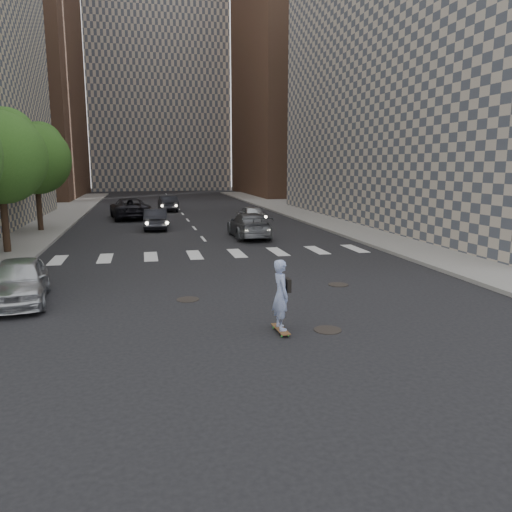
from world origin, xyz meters
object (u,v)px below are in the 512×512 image
at_px(traffic_car_d, 250,214).
at_px(traffic_car_e, 168,203).
at_px(tree_c, 37,156).
at_px(skateboarder, 281,295).
at_px(traffic_car_a, 156,219).
at_px(silver_sedan, 19,281).
at_px(tree_b, 1,153).
at_px(traffic_car_b, 249,225).
at_px(traffic_car_c, 130,208).

bearing_deg(traffic_car_d, traffic_car_e, -67.53).
bearing_deg(traffic_car_e, traffic_car_d, 112.44).
distance_m(tree_c, skateboarder, 23.80).
height_order(traffic_car_a, traffic_car_d, traffic_car_a).
height_order(silver_sedan, traffic_car_d, silver_sedan).
height_order(tree_b, silver_sedan, tree_b).
xyz_separation_m(tree_b, tree_c, (0.00, 8.00, 0.00)).
height_order(traffic_car_b, traffic_car_c, traffic_car_c).
distance_m(tree_b, traffic_car_c, 16.20).
relative_size(silver_sedan, traffic_car_a, 0.97).
bearing_deg(tree_b, traffic_car_a, 48.24).
bearing_deg(tree_c, silver_sedan, -81.85).
bearing_deg(tree_c, traffic_car_b, -22.99).
xyz_separation_m(silver_sedan, traffic_car_a, (4.53, 16.95, -0.00)).
height_order(skateboarder, traffic_car_e, skateboarder).
height_order(traffic_car_d, traffic_car_e, traffic_car_e).
relative_size(tree_c, traffic_car_e, 1.56).
bearing_deg(traffic_car_d, skateboarder, 76.47).
height_order(skateboarder, traffic_car_d, skateboarder).
xyz_separation_m(tree_c, traffic_car_b, (12.11, -5.14, -3.94)).
distance_m(tree_b, traffic_car_d, 17.35).
height_order(tree_b, tree_c, same).
xyz_separation_m(silver_sedan, traffic_car_d, (11.22, 19.03, -0.03)).
relative_size(tree_c, traffic_car_a, 1.61).
distance_m(traffic_car_b, traffic_car_c, 13.87).
bearing_deg(traffic_car_b, traffic_car_d, -102.14).
bearing_deg(traffic_car_c, traffic_car_e, -125.47).
xyz_separation_m(tree_b, silver_sedan, (2.45, -9.14, -3.97)).
relative_size(traffic_car_a, traffic_car_d, 1.08).
relative_size(skateboarder, traffic_car_a, 0.45).
bearing_deg(silver_sedan, traffic_car_d, 52.69).
distance_m(tree_c, traffic_car_b, 13.73).
relative_size(tree_c, skateboarder, 3.55).
height_order(tree_c, traffic_car_c, tree_c).
height_order(tree_c, silver_sedan, tree_c).
xyz_separation_m(traffic_car_b, traffic_car_c, (-6.94, 12.00, 0.10)).
bearing_deg(tree_c, traffic_car_c, 53.04).
xyz_separation_m(tree_b, traffic_car_b, (12.11, 2.86, -3.94)).
relative_size(tree_b, traffic_car_d, 1.75).
bearing_deg(traffic_car_a, traffic_car_e, -93.30).
bearing_deg(traffic_car_d, traffic_car_c, -33.58).
bearing_deg(traffic_car_a, tree_c, 1.31).
height_order(tree_b, skateboarder, tree_b).
bearing_deg(traffic_car_a, traffic_car_d, -159.94).
bearing_deg(traffic_car_a, tree_b, 51.04).
relative_size(traffic_car_d, traffic_car_e, 0.89).
bearing_deg(traffic_car_e, traffic_car_a, 80.54).
distance_m(traffic_car_d, traffic_car_e, 12.18).
xyz_separation_m(tree_c, traffic_car_c, (5.16, 6.86, -3.84)).
relative_size(skateboarder, traffic_car_b, 0.38).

